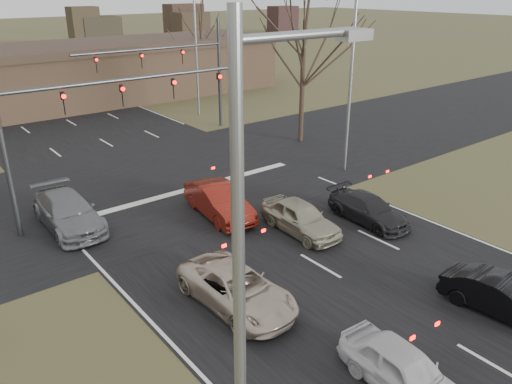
# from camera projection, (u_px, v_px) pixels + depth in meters

# --- Properties ---
(ground) EXTENTS (360.00, 360.00, 0.00)m
(ground) POSITION_uv_depth(u_px,v_px,m) (382.00, 302.00, 17.33)
(ground) COLOR #4A4C28
(ground) RESTS_ON ground
(road_cross) EXTENTS (200.00, 14.00, 0.02)m
(road_cross) POSITION_uv_depth(u_px,v_px,m) (170.00, 179.00, 28.22)
(road_cross) COLOR black
(road_cross) RESTS_ON ground
(building) EXTENTS (42.40, 10.40, 5.30)m
(building) POSITION_uv_depth(u_px,v_px,m) (62.00, 75.00, 45.04)
(building) COLOR #826246
(building) RESTS_ON ground
(mast_arm_near) EXTENTS (12.12, 0.24, 8.00)m
(mast_arm_near) POSITION_uv_depth(u_px,v_px,m) (79.00, 111.00, 21.84)
(mast_arm_near) COLOR #383A3D
(mast_arm_near) RESTS_ON ground
(mast_arm_far) EXTENTS (11.12, 0.24, 8.00)m
(mast_arm_far) POSITION_uv_depth(u_px,v_px,m) (186.00, 63.00, 35.64)
(mast_arm_far) COLOR #383A3D
(mast_arm_far) RESTS_ON ground
(streetlight_left) EXTENTS (2.34, 0.25, 10.00)m
(streetlight_left) POSITION_uv_depth(u_px,v_px,m) (249.00, 326.00, 7.25)
(streetlight_left) COLOR gray
(streetlight_left) RESTS_ON ground
(streetlight_right_near) EXTENTS (2.34, 0.25, 10.00)m
(streetlight_right_near) POSITION_uv_depth(u_px,v_px,m) (349.00, 75.00, 27.48)
(streetlight_right_near) COLOR gray
(streetlight_right_near) RESTS_ON ground
(streetlight_right_far) EXTENTS (2.34, 0.25, 10.00)m
(streetlight_right_far) POSITION_uv_depth(u_px,v_px,m) (194.00, 47.00, 40.11)
(streetlight_right_far) COLOR gray
(streetlight_right_far) RESTS_ON ground
(tree_right_near) EXTENTS (6.90, 6.90, 11.50)m
(tree_right_near) POSITION_uv_depth(u_px,v_px,m) (305.00, 7.00, 31.81)
(tree_right_near) COLOR black
(tree_right_near) RESTS_ON ground
(tree_right_far) EXTENTS (5.40, 5.40, 9.00)m
(tree_right_far) POSITION_uv_depth(u_px,v_px,m) (200.00, 21.00, 48.64)
(tree_right_far) COLOR black
(tree_right_far) RESTS_ON ground
(car_silver_suv) EXTENTS (2.36, 4.85, 1.33)m
(car_silver_suv) POSITION_uv_depth(u_px,v_px,m) (237.00, 288.00, 16.91)
(car_silver_suv) COLOR beige
(car_silver_suv) RESTS_ON ground
(car_white_sedan) EXTENTS (1.79, 3.96, 1.32)m
(car_white_sedan) POSITION_uv_depth(u_px,v_px,m) (404.00, 371.00, 13.31)
(car_white_sedan) COLOR silver
(car_white_sedan) RESTS_ON ground
(car_black_hatch) EXTENTS (1.78, 4.03, 1.28)m
(car_black_hatch) POSITION_uv_depth(u_px,v_px,m) (502.00, 296.00, 16.51)
(car_black_hatch) COLOR black
(car_black_hatch) RESTS_ON ground
(car_charcoal_sedan) EXTENTS (1.96, 4.34, 1.24)m
(car_charcoal_sedan) POSITION_uv_depth(u_px,v_px,m) (369.00, 209.00, 23.01)
(car_charcoal_sedan) COLOR black
(car_charcoal_sedan) RESTS_ON ground
(car_grey_ahead) EXTENTS (2.23, 5.28, 1.52)m
(car_grey_ahead) POSITION_uv_depth(u_px,v_px,m) (68.00, 212.00, 22.41)
(car_grey_ahead) COLOR slate
(car_grey_ahead) RESTS_ON ground
(car_red_ahead) EXTENTS (2.16, 4.80, 1.53)m
(car_red_ahead) POSITION_uv_depth(u_px,v_px,m) (219.00, 201.00, 23.48)
(car_red_ahead) COLOR maroon
(car_red_ahead) RESTS_ON ground
(car_silver_ahead) EXTENTS (1.88, 4.26, 1.43)m
(car_silver_ahead) POSITION_uv_depth(u_px,v_px,m) (300.00, 217.00, 21.97)
(car_silver_ahead) COLOR #A6A286
(car_silver_ahead) RESTS_ON ground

